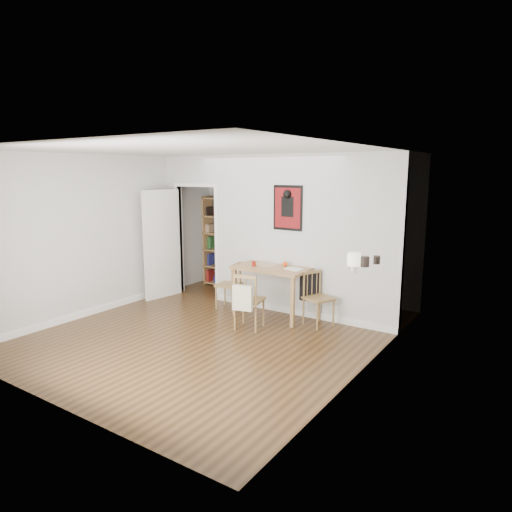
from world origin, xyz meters
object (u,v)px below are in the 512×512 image
Objects in this scene: dining_table at (273,272)px; chair_right at (318,298)px; fireplace at (367,312)px; chair_front at (249,300)px; orange_fruit at (285,264)px; ceramic_jar_b at (377,260)px; mantel_lamp at (354,261)px; red_glass at (254,264)px; chair_left at (228,285)px; bookshelf at (222,242)px; ceramic_jar_a at (365,262)px; notebook at (294,269)px.

chair_right reaches higher than dining_table.
fireplace is at bearing -37.97° from chair_right.
orange_fruit is at bearing 80.84° from chair_front.
ceramic_jar_b is (1.05, -0.49, 0.78)m from chair_right.
red_glass is at bearing 153.91° from mantel_lamp.
bookshelf reaches higher than chair_left.
ceramic_jar_b reaches higher than dining_table.
ceramic_jar_a is (1.64, -0.86, 0.36)m from orange_fruit.
chair_right is 10.40× the size of orange_fruit.
red_glass is 2.18m from ceramic_jar_a.
fireplace is at bearing -24.36° from dining_table.
fireplace is 4.61× the size of notebook.
bookshelf is 4.44m from mantel_lamp.
dining_table is 1.98m from ceramic_jar_b.
ceramic_jar_a reaches higher than red_glass.
ceramic_jar_b is at bearing -9.26° from chair_left.
chair_right is 3.48× the size of mantel_lamp.
chair_right is at bearing -22.94° from bookshelf.
bookshelf is 7.61× the size of mantel_lamp.
fireplace reaches higher than chair_front.
dining_table is 11.23× the size of ceramic_jar_b.
bookshelf reaches higher than mantel_lamp.
ceramic_jar_a reaches higher than ceramic_jar_b.
ceramic_jar_a is at bearing -16.19° from red_glass.
fireplace reaches higher than red_glass.
orange_fruit is 0.27m from notebook.
chair_left is 1.70m from bookshelf.
fireplace is 2.28m from red_glass.
dining_table is 2.27m from bookshelf.
dining_table is at bearing 147.02° from mantel_lamp.
notebook is (0.24, -0.12, -0.03)m from orange_fruit.
red_glass reaches higher than orange_fruit.
chair_front is 3.16× the size of notebook.
dining_table is 2.06m from fireplace.
dining_table is 0.23m from orange_fruit.
red_glass reaches higher than notebook.
ceramic_jar_a is (1.77, -0.03, 0.79)m from chair_front.
bookshelf reaches higher than notebook.
mantel_lamp is at bearing -39.34° from notebook.
ceramic_jar_b is at bearing -25.06° from chair_right.
ceramic_jar_a reaches higher than orange_fruit.
orange_fruit is at bearing 160.15° from ceramic_jar_b.
fireplace is 1.72m from notebook.
chair_right is at bearing 7.38° from red_glass.
ceramic_jar_a is at bearing -27.79° from orange_fruit.
chair_right is 0.46× the size of bookshelf.
chair_right is at bearing 154.94° from ceramic_jar_b.
chair_front reaches higher than chair_right.
mantel_lamp reaches higher than dining_table.
chair_left is 7.49× the size of ceramic_jar_b.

